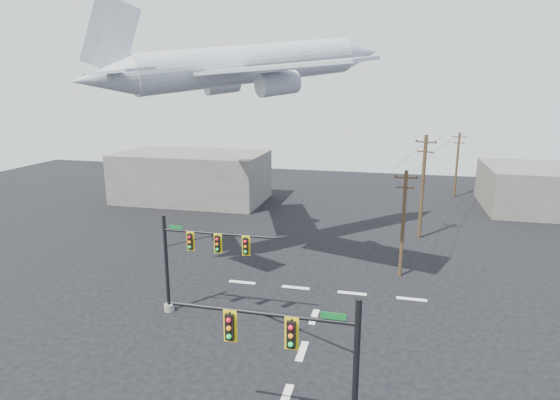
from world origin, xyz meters
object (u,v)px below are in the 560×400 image
(signal_mast_near, at_px, (313,372))
(utility_pole_a, at_px, (403,222))
(signal_mast_far, at_px, (193,260))
(utility_pole_c, at_px, (457,164))
(utility_pole_b, at_px, (423,185))
(airliner, at_px, (250,65))

(signal_mast_near, relative_size, utility_pole_a, 0.92)
(signal_mast_far, relative_size, utility_pole_c, 0.88)
(utility_pole_b, bearing_deg, signal_mast_far, -104.17)
(airliner, bearing_deg, utility_pole_b, -15.14)
(utility_pole_a, height_order, utility_pole_b, utility_pole_b)
(utility_pole_a, xyz_separation_m, utility_pole_b, (1.85, 9.84, 0.85))
(signal_mast_near, height_order, utility_pole_a, utility_pole_a)
(signal_mast_near, relative_size, airliner, 0.34)
(signal_mast_far, bearing_deg, utility_pole_c, 62.53)
(signal_mast_far, height_order, utility_pole_a, utility_pole_a)
(utility_pole_a, relative_size, utility_pole_b, 0.83)
(utility_pole_b, xyz_separation_m, airliner, (-13.98, -8.30, 10.47))
(signal_mast_far, height_order, utility_pole_b, utility_pole_b)
(utility_pole_a, height_order, airliner, airliner)
(signal_mast_far, bearing_deg, utility_pole_a, 36.63)
(signal_mast_near, xyz_separation_m, airliner, (-8.62, 20.65, 11.89))
(airliner, bearing_deg, utility_pole_a, -53.10)
(utility_pole_b, height_order, airliner, airliner)
(utility_pole_a, distance_m, utility_pole_b, 10.05)
(signal_mast_near, bearing_deg, utility_pole_b, 79.51)
(utility_pole_c, bearing_deg, signal_mast_far, -117.40)
(signal_mast_near, distance_m, airliner, 25.34)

